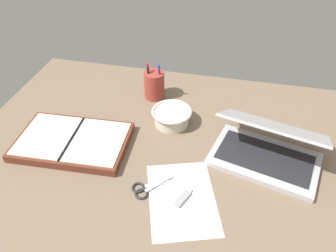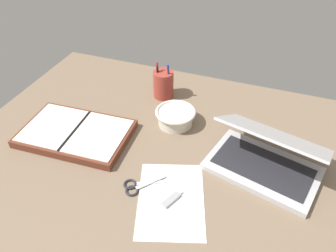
% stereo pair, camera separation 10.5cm
% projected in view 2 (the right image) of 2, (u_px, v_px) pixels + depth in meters
% --- Properties ---
extents(desk_top, '(1.40, 1.00, 0.02)m').
position_uv_depth(desk_top, '(174.00, 156.00, 1.06)').
color(desk_top, '#75604C').
rests_on(desk_top, ground).
extents(laptop, '(0.37, 0.31, 0.16)m').
position_uv_depth(laptop, '(267.00, 157.00, 0.98)').
color(laptop, '#B7B7BC').
rests_on(laptop, desk_top).
extents(bowl, '(0.14, 0.14, 0.06)m').
position_uv_depth(bowl, '(175.00, 116.00, 1.15)').
color(bowl, silver).
rests_on(bowl, desk_top).
extents(pen_cup, '(0.08, 0.08, 0.15)m').
position_uv_depth(pen_cup, '(163.00, 84.00, 1.27)').
color(pen_cup, '#9E382D').
rests_on(pen_cup, desk_top).
extents(planner, '(0.37, 0.25, 0.03)m').
position_uv_depth(planner, '(76.00, 133.00, 1.11)').
color(planner, brown).
rests_on(planner, desk_top).
extents(scissors, '(0.12, 0.11, 0.01)m').
position_uv_depth(scissors, '(136.00, 186.00, 0.94)').
color(scissors, '#B7B7BC').
rests_on(scissors, desk_top).
extents(paper_sheet_front, '(0.26, 0.31, 0.00)m').
position_uv_depth(paper_sheet_front, '(171.00, 199.00, 0.91)').
color(paper_sheet_front, white).
rests_on(paper_sheet_front, desk_top).
extents(usb_drive, '(0.04, 0.07, 0.01)m').
position_uv_depth(usb_drive, '(172.00, 199.00, 0.91)').
color(usb_drive, '#99999E').
rests_on(usb_drive, desk_top).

